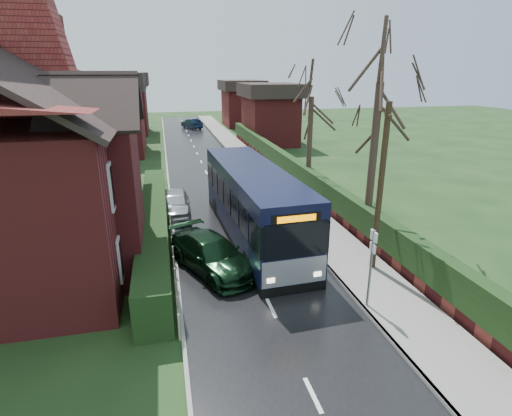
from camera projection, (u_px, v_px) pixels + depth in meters
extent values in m
plane|color=#2E4B20|center=(258.00, 280.00, 15.57)|extent=(140.00, 140.00, 0.00)
cube|color=black|center=(221.00, 203.00, 24.78)|extent=(6.00, 100.00, 0.02)
cube|color=slate|center=(286.00, 197.00, 25.67)|extent=(2.50, 100.00, 0.14)
cube|color=gray|center=(268.00, 198.00, 25.42)|extent=(0.12, 100.00, 0.14)
cube|color=gray|center=(171.00, 205.00, 24.11)|extent=(0.12, 100.00, 0.10)
cube|color=black|center=(155.00, 224.00, 19.08)|extent=(1.20, 16.00, 1.60)
cube|color=maroon|center=(309.00, 192.00, 25.93)|extent=(0.30, 50.00, 0.60)
cube|color=black|center=(310.00, 179.00, 25.64)|extent=(0.60, 50.00, 1.20)
cube|color=maroon|center=(29.00, 187.00, 17.27)|extent=(8.00, 14.00, 6.00)
cube|color=maroon|center=(106.00, 202.00, 15.26)|extent=(2.50, 4.00, 6.00)
cube|color=brown|center=(53.00, 39.00, 19.15)|extent=(0.90, 1.40, 2.20)
cube|color=silver|center=(121.00, 256.00, 13.99)|extent=(0.08, 1.20, 1.60)
cube|color=black|center=(122.00, 256.00, 14.00)|extent=(0.03, 0.95, 1.35)
cube|color=silver|center=(112.00, 185.00, 13.14)|extent=(0.08, 1.20, 1.60)
cube|color=black|center=(113.00, 185.00, 13.15)|extent=(0.03, 0.95, 1.35)
cube|color=silver|center=(129.00, 217.00, 17.67)|extent=(0.08, 1.20, 1.60)
cube|color=black|center=(129.00, 217.00, 17.68)|extent=(0.03, 0.95, 1.35)
cube|color=silver|center=(122.00, 160.00, 16.83)|extent=(0.08, 1.20, 1.60)
cube|color=black|center=(123.00, 160.00, 16.84)|extent=(0.03, 0.95, 1.35)
cube|color=silver|center=(134.00, 192.00, 21.36)|extent=(0.08, 1.20, 1.60)
cube|color=black|center=(134.00, 192.00, 21.36)|extent=(0.03, 0.95, 1.35)
cube|color=silver|center=(129.00, 144.00, 20.51)|extent=(0.08, 1.20, 1.60)
cube|color=black|center=(129.00, 144.00, 20.52)|extent=(0.03, 0.95, 1.35)
cube|color=silver|center=(136.00, 180.00, 23.66)|extent=(0.08, 1.20, 1.60)
cube|color=black|center=(136.00, 180.00, 23.67)|extent=(0.03, 0.95, 1.35)
cube|color=silver|center=(131.00, 137.00, 22.82)|extent=(0.08, 1.20, 1.60)
cube|color=black|center=(132.00, 136.00, 22.82)|extent=(0.03, 0.95, 1.35)
cube|color=black|center=(253.00, 218.00, 19.43)|extent=(3.06, 11.38, 1.17)
cube|color=black|center=(253.00, 195.00, 19.04)|extent=(3.08, 11.38, 1.23)
cube|color=black|center=(253.00, 176.00, 18.73)|extent=(3.06, 11.38, 0.68)
cube|color=black|center=(253.00, 233.00, 19.68)|extent=(3.06, 11.38, 0.36)
cube|color=gray|center=(294.00, 271.00, 14.35)|extent=(2.46, 0.23, 1.03)
cube|color=black|center=(296.00, 240.00, 13.92)|extent=(2.31, 0.18, 1.33)
cube|color=black|center=(296.00, 218.00, 13.65)|extent=(1.80, 0.16, 0.36)
cube|color=#FF8C00|center=(297.00, 219.00, 13.62)|extent=(1.41, 0.10, 0.23)
cube|color=black|center=(294.00, 288.00, 14.56)|extent=(2.52, 0.25, 0.31)
cube|color=#FFF2CC|center=(271.00, 280.00, 14.13)|extent=(0.29, 0.06, 0.18)
cube|color=#FFF2CC|center=(318.00, 274.00, 14.59)|extent=(0.29, 0.06, 0.18)
cylinder|color=black|center=(249.00, 262.00, 16.00)|extent=(0.33, 1.00, 0.98)
cylinder|color=black|center=(303.00, 255.00, 16.59)|extent=(0.33, 1.00, 0.98)
cylinder|color=black|center=(217.00, 206.00, 22.57)|extent=(0.33, 1.00, 0.98)
cylinder|color=black|center=(256.00, 203.00, 23.16)|extent=(0.33, 1.00, 0.98)
imported|color=silver|center=(175.00, 203.00, 22.45)|extent=(1.77, 4.14, 1.39)
imported|color=black|center=(212.00, 254.00, 16.19)|extent=(3.73, 5.22, 1.40)
imported|color=#101D31|center=(192.00, 124.00, 56.52)|extent=(2.93, 4.42, 1.38)
cylinder|color=slate|center=(370.00, 271.00, 13.27)|extent=(0.08, 0.08, 2.91)
cube|color=silver|center=(374.00, 236.00, 12.86)|extent=(0.11, 0.44, 0.33)
cube|color=silver|center=(373.00, 248.00, 13.00)|extent=(0.09, 0.40, 0.29)
cylinder|color=black|center=(380.00, 191.00, 15.36)|extent=(0.23, 0.23, 6.73)
cube|color=black|center=(388.00, 115.00, 14.42)|extent=(0.31, 0.85, 0.08)
cylinder|color=#33251E|center=(372.00, 166.00, 18.17)|extent=(0.35, 0.35, 7.30)
cylinder|color=#33251E|center=(309.00, 146.00, 25.81)|extent=(0.34, 0.34, 6.25)
cylinder|color=#3B2C23|center=(0.00, 150.00, 21.04)|extent=(0.35, 0.35, 7.62)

